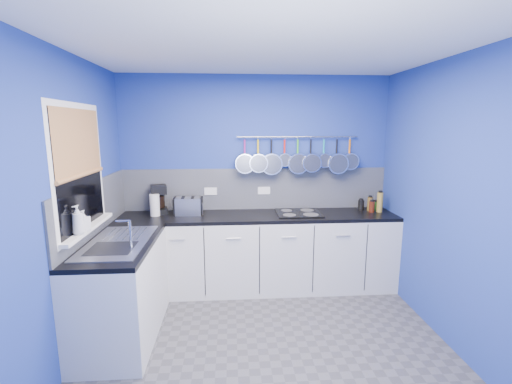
{
  "coord_description": "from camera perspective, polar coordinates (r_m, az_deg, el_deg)",
  "views": [
    {
      "loc": [
        -0.3,
        -2.76,
        1.91
      ],
      "look_at": [
        -0.05,
        0.75,
        1.25
      ],
      "focal_mm": 24.81,
      "sensor_mm": 36.0,
      "label": 1
    }
  ],
  "objects": [
    {
      "name": "floor",
      "position": [
        3.37,
        1.92,
        -24.06
      ],
      "size": [
        3.2,
        3.0,
        0.02
      ],
      "primitive_type": "cube",
      "color": "#47474C",
      "rests_on": "ground"
    },
    {
      "name": "ceiling",
      "position": [
        2.84,
        2.26,
        22.82
      ],
      "size": [
        3.2,
        3.0,
        0.02
      ],
      "primitive_type": "cube",
      "color": "white",
      "rests_on": "ground"
    },
    {
      "name": "wall_back",
      "position": [
        4.33,
        -0.06,
        1.86
      ],
      "size": [
        3.2,
        0.02,
        2.5
      ],
      "primitive_type": "cube",
      "color": "navy",
      "rests_on": "ground"
    },
    {
      "name": "wall_front",
      "position": [
        1.44,
        8.76,
        -16.73
      ],
      "size": [
        3.2,
        0.02,
        2.5
      ],
      "primitive_type": "cube",
      "color": "navy",
      "rests_on": "ground"
    },
    {
      "name": "wall_left",
      "position": [
        3.12,
        -28.79,
        -2.91
      ],
      "size": [
        0.02,
        3.0,
        2.5
      ],
      "primitive_type": "cube",
      "color": "navy",
      "rests_on": "ground"
    },
    {
      "name": "wall_right",
      "position": [
        3.42,
        30.01,
        -1.95
      ],
      "size": [
        0.02,
        3.0,
        2.5
      ],
      "primitive_type": "cube",
      "color": "navy",
      "rests_on": "ground"
    },
    {
      "name": "backsplash_back",
      "position": [
        4.32,
        -0.04,
        0.51
      ],
      "size": [
        3.2,
        0.02,
        0.5
      ],
      "primitive_type": "cube",
      "color": "slate",
      "rests_on": "wall_back"
    },
    {
      "name": "backsplash_left",
      "position": [
        3.68,
        -24.5,
        -2.28
      ],
      "size": [
        0.02,
        1.8,
        0.5
      ],
      "primitive_type": "cube",
      "color": "slate",
      "rests_on": "wall_left"
    },
    {
      "name": "cabinet_run_back",
      "position": [
        4.24,
        0.24,
        -9.82
      ],
      "size": [
        3.2,
        0.6,
        0.86
      ],
      "primitive_type": "cube",
      "color": "silver",
      "rests_on": "ground"
    },
    {
      "name": "worktop_back",
      "position": [
        4.1,
        0.25,
        -3.92
      ],
      "size": [
        3.2,
        0.6,
        0.04
      ],
      "primitive_type": "cube",
      "color": "black",
      "rests_on": "cabinet_run_back"
    },
    {
      "name": "cabinet_run_left",
      "position": [
        3.54,
        -20.78,
        -14.81
      ],
      "size": [
        0.6,
        1.2,
        0.86
      ],
      "primitive_type": "cube",
      "color": "silver",
      "rests_on": "ground"
    },
    {
      "name": "worktop_left",
      "position": [
        3.38,
        -21.28,
        -7.88
      ],
      "size": [
        0.6,
        1.2,
        0.04
      ],
      "primitive_type": "cube",
      "color": "black",
      "rests_on": "cabinet_run_left"
    },
    {
      "name": "window_frame",
      "position": [
        3.33,
        -26.59,
        3.3
      ],
      "size": [
        0.01,
        1.0,
        1.1
      ],
      "primitive_type": "cube",
      "color": "white",
      "rests_on": "wall_left"
    },
    {
      "name": "window_glass",
      "position": [
        3.33,
        -26.51,
        3.3
      ],
      "size": [
        0.01,
        0.9,
        1.0
      ],
      "primitive_type": "cube",
      "color": "black",
      "rests_on": "wall_left"
    },
    {
      "name": "bamboo_blind",
      "position": [
        3.31,
        -26.7,
        7.17
      ],
      "size": [
        0.01,
        0.9,
        0.55
      ],
      "primitive_type": "cube",
      "color": "#C8834B",
      "rests_on": "wall_left"
    },
    {
      "name": "window_sill",
      "position": [
        3.42,
        -25.48,
        -5.27
      ],
      "size": [
        0.1,
        0.98,
        0.03
      ],
      "primitive_type": "cube",
      "color": "white",
      "rests_on": "wall_left"
    },
    {
      "name": "sink_unit",
      "position": [
        3.37,
        -21.31,
        -7.49
      ],
      "size": [
        0.5,
        0.95,
        0.01
      ],
      "primitive_type": "cube",
      "color": "silver",
      "rests_on": "worktop_left"
    },
    {
      "name": "mixer_tap",
      "position": [
        3.13,
        -19.61,
        -6.37
      ],
      "size": [
        0.12,
        0.08,
        0.26
      ],
      "primitive_type": null,
      "color": "silver",
      "rests_on": "worktop_left"
    },
    {
      "name": "socket_left",
      "position": [
        4.31,
        -7.33,
        0.12
      ],
      "size": [
        0.15,
        0.01,
        0.09
      ],
      "primitive_type": "cube",
      "color": "white",
      "rests_on": "backsplash_back"
    },
    {
      "name": "socket_right",
      "position": [
        4.32,
        1.3,
        0.23
      ],
      "size": [
        0.15,
        0.01,
        0.09
      ],
      "primitive_type": "cube",
      "color": "white",
      "rests_on": "backsplash_back"
    },
    {
      "name": "pot_rail",
      "position": [
        4.29,
        6.76,
        8.82
      ],
      "size": [
        1.45,
        0.02,
        0.02
      ],
      "primitive_type": "cylinder",
      "rotation": [
        0.0,
        1.57,
        0.0
      ],
      "color": "silver",
      "rests_on": "wall_back"
    },
    {
      "name": "soap_bottle_a",
      "position": [
        3.17,
        -26.81,
        -4.03
      ],
      "size": [
        0.12,
        0.12,
        0.24
      ],
      "primitive_type": "imported",
      "rotation": [
        0.0,
        0.0,
        -0.34
      ],
      "color": "white",
      "rests_on": "window_sill"
    },
    {
      "name": "soap_bottle_b",
      "position": [
        3.28,
        -26.05,
        -4.14
      ],
      "size": [
        0.1,
        0.1,
        0.17
      ],
      "primitive_type": "imported",
      "rotation": [
        0.0,
        0.0,
        -0.36
      ],
      "color": "white",
      "rests_on": "window_sill"
    },
    {
      "name": "paper_towel",
      "position": [
        4.18,
        -16.02,
        -2.05
      ],
      "size": [
        0.11,
        0.11,
        0.25
      ],
      "primitive_type": "cylinder",
      "rotation": [
        0.0,
        0.0,
        0.03
      ],
      "color": "white",
      "rests_on": "worktop_back"
    },
    {
      "name": "coffee_maker",
      "position": [
        4.26,
        -15.43,
        -1.17
      ],
      "size": [
        0.23,
        0.25,
        0.33
      ],
      "primitive_type": null,
      "rotation": [
        0.0,
        0.0,
        0.26
      ],
      "color": "black",
      "rests_on": "worktop_back"
    },
    {
      "name": "toaster",
      "position": [
        4.15,
        -10.87,
        -2.25
      ],
      "size": [
        0.32,
        0.19,
        0.2
      ],
      "primitive_type": "cube",
      "rotation": [
        0.0,
        0.0,
        -0.06
      ],
      "color": "silver",
      "rests_on": "worktop_back"
    },
    {
      "name": "canister",
      "position": [
        4.11,
        -9.2,
        -2.71
      ],
      "size": [
        0.12,
        0.12,
        0.14
      ],
      "primitive_type": "cylinder",
      "rotation": [
        0.0,
        0.0,
        -0.23
      ],
      "color": "silver",
      "rests_on": "worktop_back"
    },
    {
      "name": "hob",
      "position": [
        4.17,
        6.86,
        -3.39
      ],
      "size": [
        0.51,
        0.45,
        0.01
      ],
      "primitive_type": "cube",
      "color": "black",
      "rests_on": "worktop_back"
    },
    {
      "name": "pan_0",
      "position": [
        4.22,
        -1.83,
        5.97
      ],
      "size": [
        0.23,
        0.11,
        0.42
      ],
      "primitive_type": null,
      "color": "silver",
      "rests_on": "pot_rail"
    },
    {
      "name": "pan_1",
      "position": [
        4.22,
        0.33,
        6.06
      ],
      "size": [
        0.22,
        0.13,
        0.41
      ],
      "primitive_type": null,
      "color": "silver",
      "rests_on": "pot_rail"
    },
    {
      "name": "pan_2",
      "position": [
        4.24,
        2.48,
        5.85
      ],
      "size": [
        0.26,
        0.1,
        0.45
      ],
      "primitive_type": null,
      "color": "silver",
      "rests_on": "pot_rail"
    },
    {
      "name": "pan_3",
      "position": [
        4.26,
        4.63,
        6.5
      ],
      "size": [
        0.16,
        0.07,
        0.35
      ],
      "primitive_type": null,
      "color": "silver",
      "rests_on": "pot_rail"
    },
    {
      "name": "pan_4",
      "position": [
        4.29,
        6.72,
        5.88
      ],
      "size": [
        0.25,
        0.1,
        0.44
      ],
      "primitive_type": null,
      "color": "silver",
      "rests_on": "pot_rail"
    },
    {
      "name": "pan_5",
      "position": [
        4.32,
        8.81,
        6.0
      ],
      "size": [
        0.23,
        0.13,
        0.42
      ],
      "primitive_type": null,
      "color": "silver",
      "rests_on": "pot_rail"
    },
    {
      "name": "pan_6",
      "position": [
        4.36,
        10.87,
        6.33
      ],
      "size": [
        0.17,
        0.11,
        0.36
      ],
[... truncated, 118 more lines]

